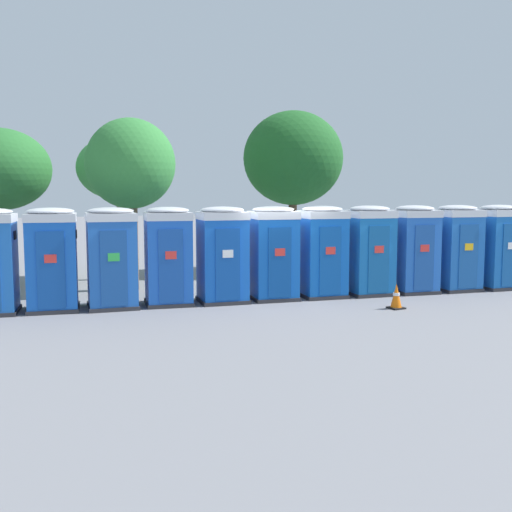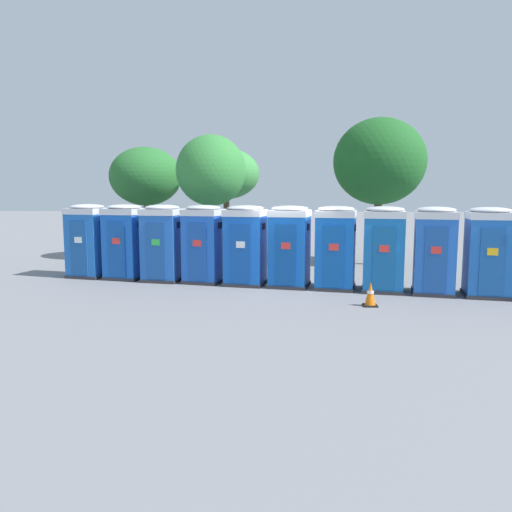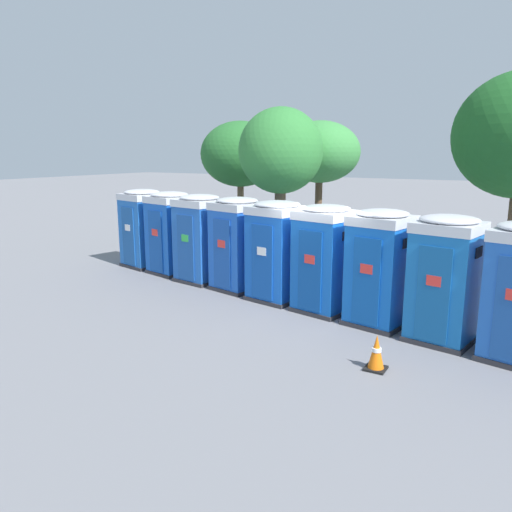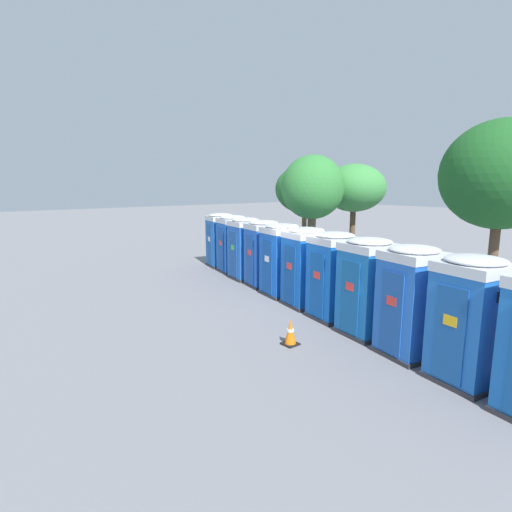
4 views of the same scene
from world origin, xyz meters
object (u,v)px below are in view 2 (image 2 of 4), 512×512
object	(u,v)px
portapotty_8	(435,250)
traffic_cone	(370,294)
portapotty_4	(245,245)
street_tree_2	(211,172)
portapotty_7	(384,249)
portapotty_1	(125,241)
portapotty_6	(336,247)
portapotty_2	(163,243)
portapotty_9	(488,252)
street_tree_1	(146,177)
portapotty_0	(89,240)
portapotty_5	(290,246)
street_tree_0	(226,174)
street_tree_3	(379,162)
portapotty_3	(204,244)

from	to	relation	value
portapotty_8	traffic_cone	size ratio (longest dim) A/B	3.97
portapotty_4	street_tree_2	size ratio (longest dim) A/B	0.50
portapotty_7	traffic_cone	bearing A→B (deg)	-109.55
portapotty_7	traffic_cone	xyz separation A→B (m)	(-0.72, -2.02, -0.97)
portapotty_1	portapotty_6	size ratio (longest dim) A/B	1.00
portapotty_1	street_tree_2	distance (m)	4.22
portapotty_2	portapotty_8	distance (m)	8.55
portapotty_2	portapotty_9	xyz separation A→B (m)	(9.77, -2.03, 0.00)
street_tree_1	traffic_cone	bearing A→B (deg)	-47.23
portapotty_0	street_tree_1	bearing A→B (deg)	81.42
portapotty_2	portapotty_4	size ratio (longest dim) A/B	1.00
portapotty_2	portapotty_5	bearing A→B (deg)	-11.14
portapotty_2	street_tree_0	size ratio (longest dim) A/B	0.53
street_tree_3	street_tree_0	bearing A→B (deg)	172.71
portapotty_1	street_tree_3	size ratio (longest dim) A/B	0.43
street_tree_2	portapotty_5	bearing A→B (deg)	-49.22
portapotty_5	portapotty_0	bearing A→B (deg)	168.05
portapotty_2	street_tree_2	world-z (taller)	street_tree_2
portapotty_6	portapotty_1	bearing A→B (deg)	168.18
portapotty_4	traffic_cone	size ratio (longest dim) A/B	3.97
portapotty_8	street_tree_3	size ratio (longest dim) A/B	0.43
portapotty_3	street_tree_1	bearing A→B (deg)	120.91
portapotty_3	portapotty_4	bearing A→B (deg)	-13.70
traffic_cone	portapotty_9	bearing A→B (deg)	21.98
portapotty_7	street_tree_0	size ratio (longest dim) A/B	0.53
street_tree_0	traffic_cone	world-z (taller)	street_tree_0
portapotty_1	street_tree_2	bearing A→B (deg)	39.76
portapotty_5	street_tree_2	xyz separation A→B (m)	(-2.92, 3.39, 2.43)
portapotty_3	portapotty_5	xyz separation A→B (m)	(2.79, -0.60, -0.00)
traffic_cone	portapotty_1	bearing A→B (deg)	153.61
street_tree_1	street_tree_0	bearing A→B (deg)	-9.40
portapotty_4	portapotty_3	bearing A→B (deg)	166.30
portapotty_2	street_tree_0	distance (m)	5.71
portapotty_9	street_tree_1	world-z (taller)	street_tree_1
portapotty_0	portapotty_2	size ratio (longest dim) A/B	1.00
portapotty_0	portapotty_1	world-z (taller)	same
portapotty_0	street_tree_0	size ratio (longest dim) A/B	0.53
street_tree_1	street_tree_2	size ratio (longest dim) A/B	0.97
portapotty_0	street_tree_3	bearing A→B (deg)	18.19
portapotty_1	street_tree_1	distance (m)	5.72
portapotty_6	portapotty_4	bearing A→B (deg)	168.95
traffic_cone	street_tree_1	bearing A→B (deg)	132.77
street_tree_2	traffic_cone	distance (m)	8.52
portapotty_4	street_tree_0	xyz separation A→B (m)	(-1.21, 5.50, 2.41)
portapotty_7	street_tree_0	bearing A→B (deg)	130.33
portapotty_6	traffic_cone	world-z (taller)	portapotty_6
portapotty_1	traffic_cone	xyz separation A→B (m)	(7.65, -3.79, -0.97)
portapotty_6	portapotty_7	size ratio (longest dim) A/B	1.00
traffic_cone	portapotty_0	bearing A→B (deg)	155.63
portapotty_1	portapotty_7	size ratio (longest dim) A/B	1.00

